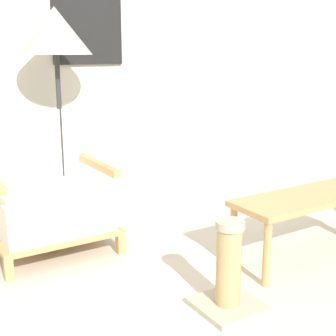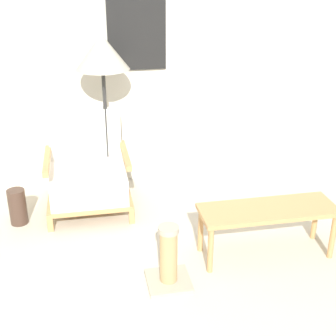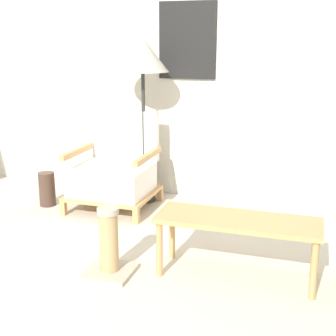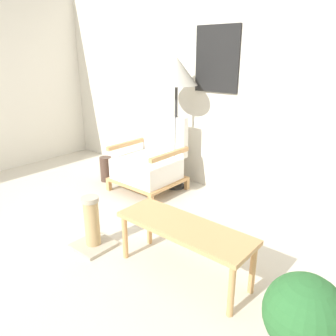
# 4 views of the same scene
# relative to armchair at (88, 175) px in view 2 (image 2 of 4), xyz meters

# --- Properties ---
(ground_plane) EXTENTS (14.00, 14.00, 0.00)m
(ground_plane) POSITION_rel_armchair_xyz_m (0.45, -1.75, -0.34)
(ground_plane) COLOR beige
(wall_back) EXTENTS (8.00, 0.09, 2.70)m
(wall_back) POSITION_rel_armchair_xyz_m (0.45, 0.57, 1.01)
(wall_back) COLOR silver
(wall_back) RESTS_ON ground_plane
(armchair) EXTENTS (0.76, 0.70, 0.90)m
(armchair) POSITION_rel_armchair_xyz_m (0.00, 0.00, 0.00)
(armchair) COLOR tan
(armchair) RESTS_ON ground_plane
(floor_lamp) EXTENTS (0.49, 0.49, 1.58)m
(floor_lamp) POSITION_rel_armchair_xyz_m (0.21, 0.25, 1.05)
(floor_lamp) COLOR #2D2D2D
(floor_lamp) RESTS_ON ground_plane
(coffee_table) EXTENTS (1.07, 0.37, 0.42)m
(coffee_table) POSITION_rel_armchair_xyz_m (1.35, -1.05, 0.03)
(coffee_table) COLOR tan
(coffee_table) RESTS_ON ground_plane
(vase) EXTENTS (0.16, 0.16, 0.33)m
(vase) POSITION_rel_armchair_xyz_m (-0.64, -0.18, -0.17)
(vase) COLOR #473328
(vase) RESTS_ON ground_plane
(scratching_post) EXTENTS (0.32, 0.32, 0.48)m
(scratching_post) POSITION_rel_armchair_xyz_m (0.52, -1.28, -0.15)
(scratching_post) COLOR #B2A893
(scratching_post) RESTS_ON ground_plane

